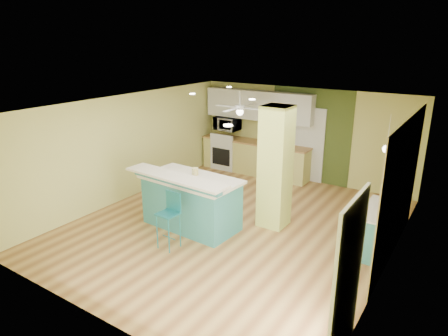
{
  "coord_description": "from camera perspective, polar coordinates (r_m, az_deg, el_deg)",
  "views": [
    {
      "loc": [
        3.96,
        -6.43,
        3.73
      ],
      "look_at": [
        -0.52,
        0.4,
        1.06
      ],
      "focal_mm": 32.0,
      "sensor_mm": 36.0,
      "label": 1
    }
  ],
  "objects": [
    {
      "name": "wall_front",
      "position": [
        5.51,
        -18.33,
        -9.62
      ],
      "size": [
        6.0,
        0.01,
        2.5
      ],
      "primitive_type": "cube",
      "color": "#CBCA6D",
      "rests_on": "floor"
    },
    {
      "name": "column",
      "position": [
        8.07,
        7.35,
        0.06
      ],
      "size": [
        0.55,
        0.55,
        2.5
      ],
      "primitive_type": "cube",
      "color": "#C8D663",
      "rests_on": "floor"
    },
    {
      "name": "peninsula",
      "position": [
        8.18,
        -4.77,
        -4.72
      ],
      "size": [
        2.31,
        1.33,
        1.22
      ],
      "rotation": [
        0.0,
        0.0,
        -0.05
      ],
      "color": "teal",
      "rests_on": "floor"
    },
    {
      "name": "pendant_lamp",
      "position": [
        7.53,
        22.21,
        2.55
      ],
      "size": [
        0.14,
        0.14,
        0.69
      ],
      "color": "silver",
      "rests_on": "ceiling"
    },
    {
      "name": "floor",
      "position": [
        8.42,
        1.48,
        -8.21
      ],
      "size": [
        6.0,
        7.0,
        0.01
      ],
      "primitive_type": "cube",
      "color": "brown",
      "rests_on": "ground"
    },
    {
      "name": "kitchen_run",
      "position": [
        11.45,
        4.44,
        1.51
      ],
      "size": [
        3.25,
        0.63,
        0.94
      ],
      "color": "#CEC96C",
      "rests_on": "floor"
    },
    {
      "name": "wall_decor",
      "position": [
        7.61,
        24.29,
        -0.18
      ],
      "size": [
        0.03,
        0.9,
        0.7
      ],
      "primitive_type": "cube",
      "color": "brown",
      "rests_on": "wood_panel"
    },
    {
      "name": "interior_door",
      "position": [
        10.93,
        12.07,
        3.24
      ],
      "size": [
        0.82,
        0.05,
        2.0
      ],
      "primitive_type": "cube",
      "color": "silver",
      "rests_on": "floor"
    },
    {
      "name": "side_counter",
      "position": [
        7.84,
        21.01,
        -8.21
      ],
      "size": [
        0.54,
        1.28,
        0.82
      ],
      "color": "teal",
      "rests_on": "floor"
    },
    {
      "name": "fruit_bowl",
      "position": [
        10.99,
        7.39,
        3.46
      ],
      "size": [
        0.4,
        0.4,
        0.07
      ],
      "primitive_type": "imported",
      "rotation": [
        0.0,
        0.0,
        -0.42
      ],
      "color": "#352015",
      "rests_on": "kitchen_run"
    },
    {
      "name": "ceiling",
      "position": [
        7.65,
        1.63,
        8.89
      ],
      "size": [
        6.0,
        7.0,
        0.01
      ],
      "primitive_type": "cube",
      "color": "white",
      "rests_on": "wall_back"
    },
    {
      "name": "wall_right",
      "position": [
        6.95,
        23.15,
        -4.32
      ],
      "size": [
        0.01,
        7.0,
        2.5
      ],
      "primitive_type": "cube",
      "color": "#CBCA6D",
      "rests_on": "floor"
    },
    {
      "name": "wood_panel",
      "position": [
        7.51,
        23.91,
        -2.78
      ],
      "size": [
        0.02,
        3.4,
        2.5
      ],
      "primitive_type": "cube",
      "color": "#968255",
      "rests_on": "floor"
    },
    {
      "name": "french_door",
      "position": [
        5.02,
        17.21,
        -15.07
      ],
      "size": [
        0.04,
        1.08,
        2.1
      ],
      "primitive_type": "cube",
      "color": "silver",
      "rests_on": "floor"
    },
    {
      "name": "upper_cabinets",
      "position": [
        11.22,
        4.92,
        8.92
      ],
      "size": [
        3.2,
        0.34,
        0.8
      ],
      "primitive_type": "cube",
      "color": "silver",
      "rests_on": "wall_back"
    },
    {
      "name": "wall_left",
      "position": [
        9.8,
        -13.57,
        2.94
      ],
      "size": [
        0.01,
        7.0,
        2.5
      ],
      "primitive_type": "cube",
      "color": "#CBCA6D",
      "rests_on": "floor"
    },
    {
      "name": "olive_accent",
      "position": [
        10.89,
        12.21,
        4.54
      ],
      "size": [
        2.2,
        0.02,
        2.5
      ],
      "primitive_type": "cube",
      "color": "#425321",
      "rests_on": "floor"
    },
    {
      "name": "microwave",
      "position": [
        11.7,
        0.45,
        6.38
      ],
      "size": [
        0.7,
        0.48,
        0.39
      ],
      "primitive_type": "imported",
      "color": "white",
      "rests_on": "wall_back"
    },
    {
      "name": "canister",
      "position": [
        8.15,
        -4.16,
        -0.5
      ],
      "size": [
        0.14,
        0.14,
        0.15
      ],
      "primitive_type": "cylinder",
      "color": "gold",
      "rests_on": "peninsula"
    },
    {
      "name": "bar_stool",
      "position": [
        7.4,
        -7.67,
        -6.11
      ],
      "size": [
        0.37,
        0.37,
        1.07
      ],
      "rotation": [
        0.0,
        0.0,
        -0.06
      ],
      "color": "teal",
      "rests_on": "floor"
    },
    {
      "name": "stove",
      "position": [
        11.91,
        0.41,
        2.17
      ],
      "size": [
        0.76,
        0.66,
        1.08
      ],
      "color": "silver",
      "rests_on": "floor"
    },
    {
      "name": "wall_back",
      "position": [
        10.98,
        11.27,
        4.7
      ],
      "size": [
        6.0,
        0.01,
        2.5
      ],
      "primitive_type": "cube",
      "color": "#CBCA6D",
      "rests_on": "floor"
    },
    {
      "name": "ceiling_fan",
      "position": [
        9.97,
        2.29,
        8.56
      ],
      "size": [
        1.41,
        1.41,
        0.61
      ],
      "color": "white",
      "rests_on": "ceiling"
    }
  ]
}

